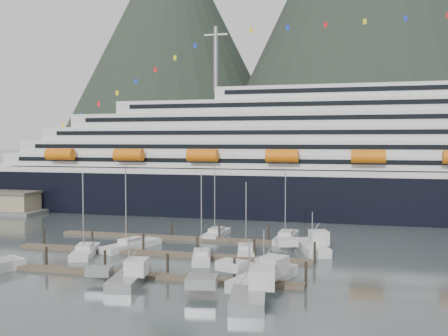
{
  "coord_description": "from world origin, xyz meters",
  "views": [
    {
      "loc": [
        25.1,
        -72.68,
        17.81
      ],
      "look_at": [
        0.66,
        22.0,
        12.69
      ],
      "focal_mm": 42.0,
      "sensor_mm": 36.0,
      "label": 1
    }
  ],
  "objects_px": {
    "cruise_ship": "(380,165)",
    "trawler_d": "(263,276)",
    "sailboat_b": "(131,246)",
    "trawler_c": "(248,289)",
    "sailboat_c": "(202,257)",
    "sailboat_a": "(85,252)",
    "sailboat_g": "(286,238)",
    "trawler_b": "(128,277)",
    "sailboat_f": "(216,235)",
    "trawler_e": "(311,246)",
    "sailboat_h": "(246,251)"
  },
  "relations": [
    {
      "from": "sailboat_g",
      "to": "sailboat_b",
      "type": "bearing_deg",
      "value": 122.38
    },
    {
      "from": "trawler_b",
      "to": "sailboat_b",
      "type": "bearing_deg",
      "value": 14.42
    },
    {
      "from": "sailboat_f",
      "to": "trawler_e",
      "type": "xyz_separation_m",
      "value": [
        18.16,
        -8.49,
        0.46
      ]
    },
    {
      "from": "trawler_d",
      "to": "sailboat_h",
      "type": "bearing_deg",
      "value": 37.58
    },
    {
      "from": "cruise_ship",
      "to": "sailboat_c",
      "type": "relative_size",
      "value": 15.55
    },
    {
      "from": "sailboat_a",
      "to": "trawler_e",
      "type": "bearing_deg",
      "value": -89.18
    },
    {
      "from": "sailboat_f",
      "to": "trawler_b",
      "type": "height_order",
      "value": "sailboat_f"
    },
    {
      "from": "sailboat_b",
      "to": "sailboat_h",
      "type": "xyz_separation_m",
      "value": [
        19.14,
        0.83,
        -0.03
      ]
    },
    {
      "from": "cruise_ship",
      "to": "trawler_b",
      "type": "height_order",
      "value": "cruise_ship"
    },
    {
      "from": "sailboat_a",
      "to": "trawler_e",
      "type": "relative_size",
      "value": 1.19
    },
    {
      "from": "cruise_ship",
      "to": "trawler_b",
      "type": "xyz_separation_m",
      "value": [
        -32.67,
        -68.13,
        -11.19
      ]
    },
    {
      "from": "sailboat_h",
      "to": "trawler_b",
      "type": "height_order",
      "value": "sailboat_h"
    },
    {
      "from": "cruise_ship",
      "to": "sailboat_f",
      "type": "distance_m",
      "value": 47.69
    },
    {
      "from": "sailboat_b",
      "to": "trawler_c",
      "type": "distance_m",
      "value": 32.14
    },
    {
      "from": "trawler_d",
      "to": "sailboat_c",
      "type": "bearing_deg",
      "value": 65.97
    },
    {
      "from": "sailboat_b",
      "to": "sailboat_g",
      "type": "xyz_separation_m",
      "value": [
        23.76,
        13.75,
        -0.01
      ]
    },
    {
      "from": "sailboat_c",
      "to": "sailboat_h",
      "type": "height_order",
      "value": "sailboat_c"
    },
    {
      "from": "sailboat_f",
      "to": "trawler_e",
      "type": "height_order",
      "value": "sailboat_f"
    },
    {
      "from": "sailboat_b",
      "to": "trawler_b",
      "type": "bearing_deg",
      "value": -134.62
    },
    {
      "from": "sailboat_a",
      "to": "sailboat_h",
      "type": "xyz_separation_m",
      "value": [
        24.14,
        6.98,
        -0.03
      ]
    },
    {
      "from": "sailboat_b",
      "to": "sailboat_g",
      "type": "height_order",
      "value": "sailboat_b"
    },
    {
      "from": "sailboat_f",
      "to": "sailboat_h",
      "type": "relative_size",
      "value": 1.2
    },
    {
      "from": "sailboat_a",
      "to": "trawler_b",
      "type": "bearing_deg",
      "value": -152.46
    },
    {
      "from": "sailboat_f",
      "to": "trawler_d",
      "type": "relative_size",
      "value": 1.1
    },
    {
      "from": "sailboat_f",
      "to": "trawler_e",
      "type": "relative_size",
      "value": 1.25
    },
    {
      "from": "trawler_b",
      "to": "trawler_d",
      "type": "xyz_separation_m",
      "value": [
        16.28,
        4.25,
        0.08
      ]
    },
    {
      "from": "trawler_c",
      "to": "trawler_b",
      "type": "bearing_deg",
      "value": 74.39
    },
    {
      "from": "cruise_ship",
      "to": "sailboat_h",
      "type": "height_order",
      "value": "cruise_ship"
    },
    {
      "from": "sailboat_f",
      "to": "trawler_c",
      "type": "relative_size",
      "value": 0.96
    },
    {
      "from": "sailboat_g",
      "to": "trawler_d",
      "type": "height_order",
      "value": "sailboat_g"
    },
    {
      "from": "sailboat_f",
      "to": "sailboat_g",
      "type": "bearing_deg",
      "value": -87.83
    },
    {
      "from": "sailboat_c",
      "to": "trawler_b",
      "type": "height_order",
      "value": "sailboat_c"
    },
    {
      "from": "sailboat_a",
      "to": "sailboat_g",
      "type": "height_order",
      "value": "sailboat_g"
    },
    {
      "from": "sailboat_b",
      "to": "trawler_d",
      "type": "xyz_separation_m",
      "value": [
        24.7,
        -15.17,
        0.49
      ]
    },
    {
      "from": "sailboat_g",
      "to": "sailboat_h",
      "type": "distance_m",
      "value": 13.73
    },
    {
      "from": "trawler_e",
      "to": "sailboat_g",
      "type": "bearing_deg",
      "value": 12.89
    },
    {
      "from": "cruise_ship",
      "to": "trawler_d",
      "type": "height_order",
      "value": "cruise_ship"
    },
    {
      "from": "trawler_b",
      "to": "trawler_d",
      "type": "relative_size",
      "value": 0.81
    },
    {
      "from": "trawler_e",
      "to": "sailboat_c",
      "type": "bearing_deg",
      "value": 105.54
    },
    {
      "from": "sailboat_a",
      "to": "sailboat_g",
      "type": "relative_size",
      "value": 0.95
    },
    {
      "from": "sailboat_c",
      "to": "trawler_d",
      "type": "bearing_deg",
      "value": -147.97
    },
    {
      "from": "trawler_b",
      "to": "trawler_e",
      "type": "xyz_separation_m",
      "value": [
        20.53,
        24.69,
        0.05
      ]
    },
    {
      "from": "cruise_ship",
      "to": "trawler_d",
      "type": "bearing_deg",
      "value": -104.39
    },
    {
      "from": "sailboat_b",
      "to": "sailboat_c",
      "type": "relative_size",
      "value": 1.08
    },
    {
      "from": "sailboat_a",
      "to": "sailboat_b",
      "type": "distance_m",
      "value": 7.93
    },
    {
      "from": "sailboat_c",
      "to": "trawler_e",
      "type": "bearing_deg",
      "value": -71.45
    },
    {
      "from": "sailboat_b",
      "to": "trawler_d",
      "type": "relative_size",
      "value": 1.13
    },
    {
      "from": "sailboat_a",
      "to": "sailboat_b",
      "type": "bearing_deg",
      "value": -56.84
    },
    {
      "from": "sailboat_a",
      "to": "sailboat_g",
      "type": "distance_m",
      "value": 34.98
    },
    {
      "from": "sailboat_b",
      "to": "trawler_c",
      "type": "xyz_separation_m",
      "value": [
        24.09,
        -21.26,
        0.48
      ]
    }
  ]
}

